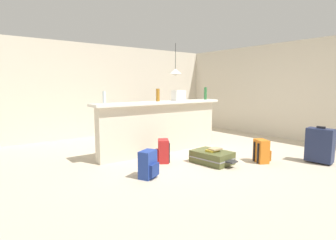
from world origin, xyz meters
The scene contains 19 objects.
ground_plane centered at (0.00, 0.00, -0.03)m, with size 13.00×13.00×0.05m, color beige.
wall_back centered at (0.00, 3.05, 1.25)m, with size 6.60×0.10×2.50m, color beige.
wall_right centered at (3.05, 0.30, 1.25)m, with size 0.10×6.00×2.50m, color beige.
partition_half_wall centered at (-0.47, 0.38, 0.51)m, with size 2.80×0.20×1.02m, color beige.
bar_countertop centered at (-0.47, 0.38, 1.04)m, with size 2.96×0.40×0.05m, color white.
bottle_clear centered at (-1.69, 0.43, 1.18)m, with size 0.06×0.06×0.23m, color silver.
bottle_amber centered at (-0.51, 0.44, 1.20)m, with size 0.08×0.08×0.26m, color #9E661E.
bottle_green centered at (0.78, 0.35, 1.21)m, with size 0.07×0.07×0.28m, color #2D6B38.
grocery_bag centered at (0.03, 0.42, 1.18)m, with size 0.26×0.18×0.22m, color silver.
dining_table centered at (0.96, 1.55, 0.65)m, with size 1.10×0.80×0.74m.
dining_chair_near_partition centered at (0.95, 1.05, 0.52)m, with size 0.40×0.40×0.93m.
dining_chair_far_side centered at (1.06, 2.14, 0.52)m, with size 0.43×0.43×0.93m.
pendant_lamp centered at (0.90, 1.60, 1.77)m, with size 0.34×0.34×0.85m.
suitcase_flat_olive centered at (-0.21, -0.81, 0.11)m, with size 0.56×0.86×0.22m.
backpack_orange centered at (0.54, -1.33, 0.20)m, with size 0.32×0.33×0.42m.
suitcase_upright_navy centered at (1.32, -1.99, 0.33)m, with size 0.30×0.47×0.67m.
backpack_red centered at (-0.87, -0.22, 0.20)m, with size 0.33×0.33×0.42m.
backpack_blue centered at (-1.56, -0.77, 0.20)m, with size 0.33×0.32×0.42m.
book_stack centered at (-0.20, -0.84, 0.25)m, with size 0.26×0.21×0.06m.
Camera 1 is at (-3.76, -4.11, 1.39)m, focal length 29.20 mm.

